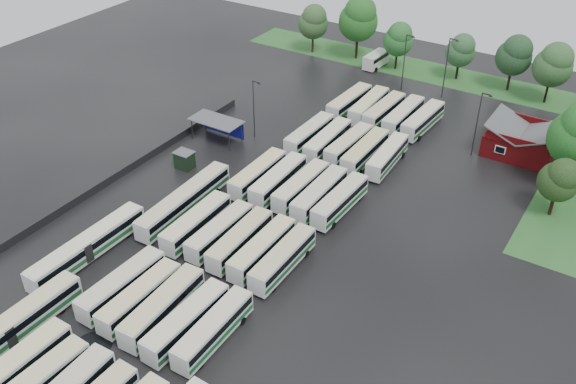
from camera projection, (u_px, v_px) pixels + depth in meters
The scene contains 50 objects.
ground at pixel (221, 251), 77.78m from camera, with size 160.00×160.00×0.00m, color black.
brick_building at pixel (521, 143), 96.15m from camera, with size 10.07×8.60×5.39m.
wash_shed at pixel (218, 122), 99.25m from camera, with size 8.20×4.20×3.58m.
utility_hut at pixel (184, 160), 93.11m from camera, with size 2.70×2.20×2.62m.
grass_strip_north at pixel (435, 73), 122.45m from camera, with size 80.00×10.00×0.01m, color #285F25.
west_fence at pixel (132, 166), 92.94m from camera, with size 0.10×50.00×1.20m, color #2D2D30.
bus_r0c0 at pixel (18, 367), 60.56m from camera, with size 2.50×11.28×3.13m.
bus_r1c0 at pixel (122, 285), 70.08m from camera, with size 2.71×11.43×3.16m.
bus_r1c1 at pixel (140, 297), 68.52m from camera, with size 2.34×10.97×3.05m.
bus_r1c2 at pixel (163, 307), 67.18m from camera, with size 3.01×11.68×3.22m.
bus_r1c3 at pixel (186, 321), 65.48m from camera, with size 2.61×11.34×3.15m.
bus_r1c4 at pixel (213, 329), 64.64m from camera, with size 2.54×11.01×3.05m.
bus_r2c0 at pixel (196, 223), 79.52m from camera, with size 2.66×11.51×3.19m.
bus_r2c1 at pixel (220, 231), 78.21m from camera, with size 2.40×10.92×3.03m.
bus_r2c2 at pixel (240, 240), 76.74m from camera, with size 2.68×11.19×3.10m.
bus_r2c3 at pixel (262, 249), 75.31m from camera, with size 2.47×11.26×3.13m.
bus_r2c4 at pixel (283, 259), 73.83m from camera, with size 2.50×11.20×3.11m.
bus_r3c0 at pixel (258, 174), 89.10m from camera, with size 2.49×11.24×3.12m.
bus_r3c1 at pixel (278, 180), 87.77m from camera, with size 2.76×11.60×3.21m.
bus_r3c2 at pixel (301, 186), 86.53m from camera, with size 2.51×11.23×3.12m.
bus_r3c3 at pixel (319, 194), 84.88m from camera, with size 2.59×11.55×3.21m.
bus_r3c4 at pixel (340, 201), 83.64m from camera, with size 2.65×11.28×3.12m.
bus_r4c0 at pixel (310, 134), 98.77m from camera, with size 2.53×11.24×3.12m.
bus_r4c1 at pixel (328, 140), 97.07m from camera, with size 2.65×11.38×3.16m.
bus_r4c2 at pixel (349, 145), 96.07m from camera, with size 2.75×11.04×3.05m.
bus_r4c3 at pixel (365, 151), 94.25m from camera, with size 2.44×11.41×3.18m.
bus_r4c4 at pixel (387, 156), 93.18m from camera, with size 2.87×11.13×3.07m.
bus_r5c0 at pixel (349, 102), 108.14m from camera, with size 2.84×11.44×3.16m.
bus_r5c1 at pixel (369, 106), 106.87m from camera, with size 2.77×11.43×3.16m.
bus_r5c2 at pixel (384, 111), 105.41m from camera, with size 2.76×11.23×3.10m.
bus_r5c3 at pixel (403, 116), 103.84m from camera, with size 2.56×11.50×3.19m.
bus_r5c4 at pixel (423, 120), 102.56m from camera, with size 2.99×11.46×3.16m.
artic_bus_west_a at pixel (11, 328), 64.71m from camera, with size 2.46×16.54×3.07m.
artic_bus_west_b at pixel (184, 200), 83.66m from camera, with size 2.88×17.01×3.14m.
artic_bus_west_c at pixel (88, 247), 75.69m from camera, with size 2.58×16.69×3.09m.
minibus at pixel (376, 59), 124.24m from camera, with size 2.78×6.52×2.79m.
tree_north_0 at pixel (314, 21), 127.93m from camera, with size 6.04×6.04×10.01m.
tree_north_1 at pixel (359, 18), 124.16m from camera, with size 7.68×7.68×12.72m.
tree_north_2 at pixel (399, 39), 120.88m from camera, with size 5.69×5.69×9.42m.
tree_north_3 at pixel (461, 50), 117.01m from camera, with size 5.40×5.40×8.94m.
tree_north_4 at pixel (515, 55), 112.38m from camera, with size 6.34×6.34×10.50m.
tree_north_5 at pixel (554, 64), 107.90m from camera, with size 6.68×6.68×11.06m.
tree_east_0 at pixel (560, 179), 80.82m from camera, with size 5.25×5.21×8.64m.
lamp_post_ne at pixel (478, 120), 93.36m from camera, with size 1.59×0.31×10.34m.
lamp_post_nw at pixel (254, 105), 98.57m from camera, with size 1.47×0.29×9.57m.
lamp_post_back_w at pixel (405, 58), 112.89m from camera, with size 1.60×0.31×10.37m.
lamp_post_back_e at pixel (447, 64), 110.09m from camera, with size 1.68×0.33×10.90m.
puddle_0 at pixel (93, 345), 65.09m from camera, with size 3.90×3.90×0.01m, color black.
puddle_2 at pixel (194, 217), 83.63m from camera, with size 6.71×6.71×0.01m, color black.
puddle_3 at pixel (257, 275), 74.10m from camera, with size 3.51×3.51×0.01m, color black.
Camera 1 is at (39.31, -47.02, 49.09)m, focal length 40.00 mm.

